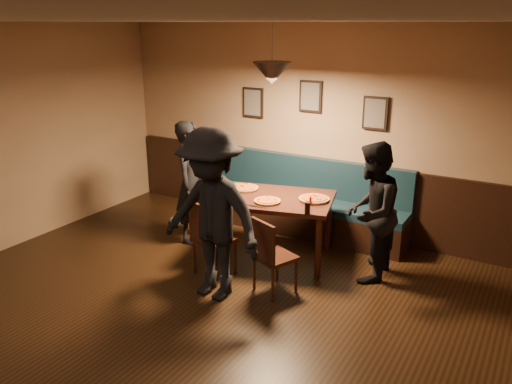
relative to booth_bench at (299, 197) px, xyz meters
The scene contains 23 objects.
floor 3.24m from the booth_bench, 90.00° to the right, with size 7.00×7.00×0.00m, color black.
ceiling 3.94m from the booth_bench, 90.00° to the right, with size 7.00×7.00×0.00m, color silver.
wall_back 0.95m from the booth_bench, 90.00° to the left, with size 6.00×6.00×0.00m, color #8C704F.
wainscot 0.27m from the booth_bench, 90.00° to the left, with size 5.88×0.06×1.00m, color black.
booth_bench is the anchor object (origin of this frame).
picture_left 1.52m from the booth_bench, 163.30° to the left, with size 0.32×0.04×0.42m, color black.
picture_center 1.38m from the booth_bench, 90.00° to the left, with size 0.32×0.04×0.42m, color black.
picture_right 1.52m from the booth_bench, 16.70° to the left, with size 0.32×0.04×0.42m, color black.
pendant_lamp 1.98m from the booth_bench, 86.24° to the right, with size 0.44×0.44×0.25m, color black.
dining_table 0.93m from the booth_bench, 86.24° to the right, with size 1.48×0.95×0.79m, color black.
chair_near_left 1.68m from the booth_bench, 99.32° to the right, with size 0.40×0.40×0.90m, color black, non-canonical shape.
chair_near_right 1.75m from the booth_bench, 72.35° to the right, with size 0.38×0.38×0.85m, color black, non-canonical shape.
diner_left 1.50m from the booth_bench, 138.15° to the right, with size 0.59×0.39×1.61m, color black.
diner_right 1.56m from the booth_bench, 33.12° to the right, with size 0.77×0.60×1.59m, color black.
diner_front 2.10m from the booth_bench, 90.17° to the right, with size 1.18×0.68×1.82m, color black.
pizza_a 0.96m from the booth_bench, 113.20° to the right, with size 0.34×0.34×0.04m, color gold.
pizza_b 1.17m from the booth_bench, 83.70° to the right, with size 0.31×0.31×0.04m, color gold.
pizza_c 1.02m from the booth_bench, 54.10° to the right, with size 0.36×0.36×0.04m, color gold.
soda_glass 1.45m from the booth_bench, 60.80° to the right, with size 0.06×0.06×0.13m, color black.
tabasco_bottle 1.18m from the booth_bench, 58.01° to the right, with size 0.03×0.03×0.12m, color maroon.
napkin_a 0.94m from the booth_bench, 125.65° to the right, with size 0.15×0.15×0.01m, color #1D6E30.
napkin_b 1.32m from the booth_bench, 113.55° to the right, with size 0.14×0.14×0.01m, color #1C6C25.
cutlery_set 1.36m from the booth_bench, 87.92° to the right, with size 0.02×0.21×0.00m, color silver.
Camera 1 is at (2.88, -2.85, 2.79)m, focal length 35.94 mm.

